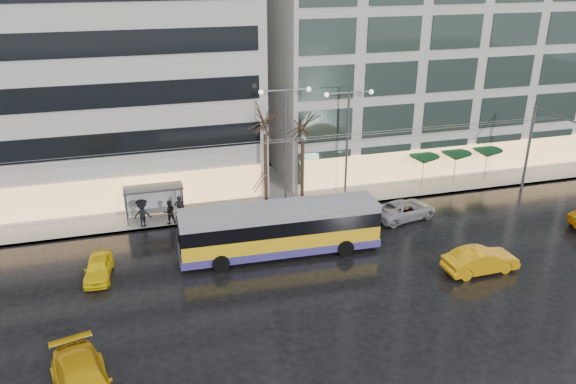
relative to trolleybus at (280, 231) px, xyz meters
name	(u,v)px	position (x,y,z in m)	size (l,w,h in m)	color
ground	(301,277)	(0.47, -3.23, -1.62)	(140.00, 140.00, 0.00)	black
sidewalk	(275,188)	(2.47, 10.77, -1.55)	(80.00, 10.00, 0.15)	gray
kerb	(292,212)	(2.47, 5.82, -1.55)	(80.00, 0.10, 0.15)	slate
building_left	(29,54)	(-15.53, 15.77, 9.53)	(34.00, 14.00, 22.00)	#B6B3AE
building_right	(441,20)	(19.47, 15.77, 11.03)	(32.00, 14.00, 25.00)	#B6B3AE
trolleybus	(280,231)	(0.00, 0.00, 0.00)	(13.01, 5.24, 6.00)	yellow
catenary	(283,166)	(1.47, 4.71, 2.63)	(42.24, 5.12, 7.00)	#595B60
bus_shelter	(148,196)	(-7.92, 7.46, 0.34)	(4.20, 1.60, 2.51)	#595B60
street_lamp_near	(285,131)	(2.47, 7.57, 4.37)	(3.96, 0.36, 9.03)	#595B60
street_lamp_far	(348,129)	(7.47, 7.57, 4.09)	(3.96, 0.36, 8.53)	#595B60
tree_a	(265,117)	(0.97, 7.77, 5.46)	(3.20, 3.20, 8.40)	black
tree_b	(303,122)	(3.97, 7.97, 4.78)	(3.20, 3.20, 7.70)	black
parasol_a	(424,160)	(14.47, 7.77, 0.82)	(2.50, 2.50, 2.65)	#595B60
parasol_b	(456,157)	(17.47, 7.77, 0.82)	(2.50, 2.50, 2.65)	#595B60
parasol_c	(487,153)	(20.47, 7.77, 0.82)	(2.50, 2.50, 2.65)	#595B60
taxi_a	(98,268)	(-11.36, 0.11, -0.99)	(1.50, 3.73, 1.27)	yellow
taxi_b	(481,260)	(11.27, -5.60, -0.85)	(1.64, 4.71, 1.55)	orange
sedan_silver	(404,210)	(10.25, 2.64, -0.94)	(2.27, 4.92, 1.37)	#A1A1A5
pedestrian_a	(179,203)	(-5.83, 6.48, -0.06)	(1.07, 1.08, 2.19)	black
pedestrian_b	(169,212)	(-6.59, 6.17, -0.57)	(0.96, 0.80, 1.80)	black
pedestrian_c	(142,212)	(-8.46, 6.17, -0.34)	(1.33, 0.95, 2.11)	black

